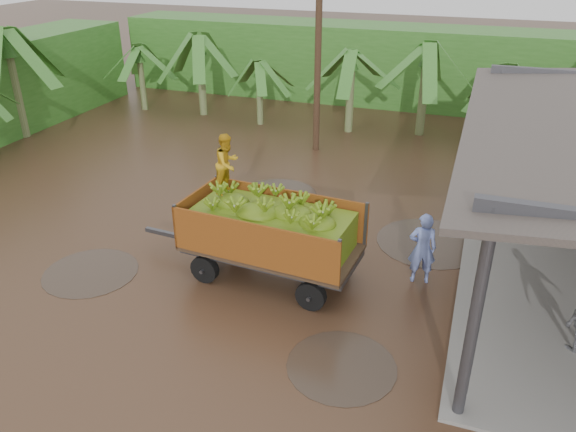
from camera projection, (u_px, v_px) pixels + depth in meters
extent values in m
plane|color=black|center=(255.00, 257.00, 14.40)|extent=(100.00, 100.00, 0.00)
cube|color=#2D661E|center=(341.00, 61.00, 27.66)|extent=(22.00, 3.00, 3.60)
cube|color=#47474C|center=(172.00, 235.00, 14.43)|extent=(1.63, 0.24, 0.11)
imported|color=#C69317|center=(227.00, 164.00, 13.11)|extent=(0.71, 0.82, 1.45)
imported|color=#7285D0|center=(422.00, 248.00, 13.03)|extent=(0.73, 0.56, 1.79)
cylinder|color=#47301E|center=(318.00, 53.00, 20.00)|extent=(0.24, 0.24, 7.28)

